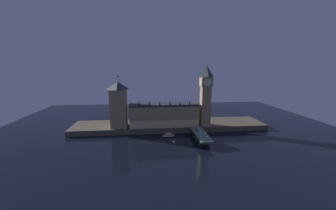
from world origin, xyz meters
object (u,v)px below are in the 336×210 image
at_px(car_northbound_lead, 196,130).
at_px(clock_tower, 206,93).
at_px(car_southbound_lead, 206,136).
at_px(pedestrian_far_rail, 192,128).
at_px(pedestrian_near_rail, 198,136).
at_px(boat_upstream, 168,136).
at_px(street_lamp_near, 199,134).
at_px(pedestrian_mid_walk, 207,134).
at_px(victoria_tower, 119,104).

bearing_deg(car_northbound_lead, clock_tower, 57.25).
height_order(car_northbound_lead, car_southbound_lead, car_southbound_lead).
relative_size(car_northbound_lead, pedestrian_far_rail, 2.71).
distance_m(car_southbound_lead, pedestrian_far_rail, 26.17).
bearing_deg(clock_tower, pedestrian_far_rail, -137.94).
xyz_separation_m(car_northbound_lead, pedestrian_near_rail, (-2.51, -16.86, 0.16)).
relative_size(pedestrian_far_rail, boat_upstream, 0.12).
bearing_deg(clock_tower, car_northbound_lead, -122.75).
distance_m(car_northbound_lead, pedestrian_far_rail, 8.20).
xyz_separation_m(car_southbound_lead, street_lamp_near, (-7.93, -5.10, 3.68)).
bearing_deg(boat_upstream, street_lamp_near, -47.17).
height_order(car_southbound_lead, boat_upstream, car_southbound_lead).
bearing_deg(pedestrian_mid_walk, boat_upstream, 154.64).
relative_size(car_southbound_lead, pedestrian_mid_walk, 2.47).
height_order(victoria_tower, pedestrian_far_rail, victoria_tower).
bearing_deg(car_southbound_lead, pedestrian_far_rail, 106.71).
distance_m(car_northbound_lead, street_lamp_near, 22.85).
height_order(clock_tower, pedestrian_near_rail, clock_tower).
height_order(victoria_tower, pedestrian_mid_walk, victoria_tower).
xyz_separation_m(pedestrian_far_rail, street_lamp_near, (-0.40, -30.17, 3.50)).
bearing_deg(car_northbound_lead, street_lamp_near, -97.41).
bearing_deg(pedestrian_near_rail, street_lamp_near, -94.16).
height_order(victoria_tower, boat_upstream, victoria_tower).
distance_m(clock_tower, pedestrian_mid_walk, 50.26).
bearing_deg(street_lamp_near, pedestrian_mid_walk, 44.24).
bearing_deg(car_northbound_lead, pedestrian_mid_walk, -58.33).
xyz_separation_m(car_northbound_lead, street_lamp_near, (-2.91, -22.36, 3.68)).
xyz_separation_m(car_northbound_lead, boat_upstream, (-27.89, 4.59, -6.17)).
bearing_deg(boat_upstream, clock_tower, 24.13).
height_order(victoria_tower, pedestrian_near_rail, victoria_tower).
height_order(car_southbound_lead, street_lamp_near, street_lamp_near).
bearing_deg(pedestrian_far_rail, clock_tower, 42.06).
bearing_deg(pedestrian_mid_walk, victoria_tower, 155.63).
bearing_deg(pedestrian_mid_walk, pedestrian_far_rail, 116.64).
distance_m(victoria_tower, boat_upstream, 63.77).
relative_size(pedestrian_far_rail, street_lamp_near, 0.24).
bearing_deg(pedestrian_far_rail, boat_upstream, -172.77).
relative_size(pedestrian_near_rail, pedestrian_far_rail, 0.98).
bearing_deg(victoria_tower, car_northbound_lead, -18.92).
relative_size(victoria_tower, pedestrian_near_rail, 34.11).
height_order(car_southbound_lead, pedestrian_far_rail, pedestrian_far_rail).
relative_size(pedestrian_near_rail, pedestrian_mid_walk, 0.88).
height_order(victoria_tower, car_northbound_lead, victoria_tower).
relative_size(pedestrian_mid_walk, pedestrian_far_rail, 1.11).
height_order(pedestrian_near_rail, boat_upstream, pedestrian_near_rail).
bearing_deg(car_southbound_lead, boat_upstream, 146.42).
distance_m(car_southbound_lead, pedestrian_mid_walk, 5.65).
bearing_deg(victoria_tower, street_lamp_near, -32.89).
relative_size(car_southbound_lead, pedestrian_near_rail, 2.79).
distance_m(victoria_tower, car_northbound_lead, 87.42).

